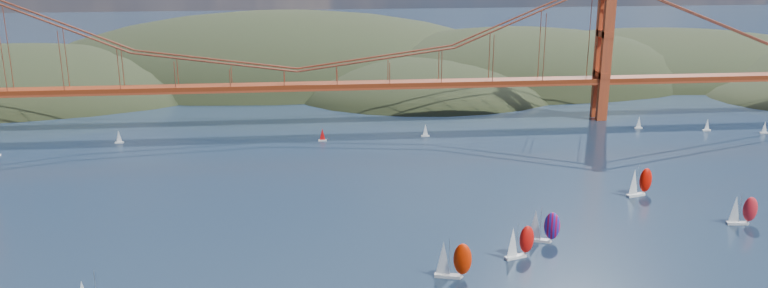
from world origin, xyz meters
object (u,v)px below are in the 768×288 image
at_px(racer_0, 452,259).
at_px(racer_3, 640,181).
at_px(racer_2, 742,210).
at_px(racer_rwb, 543,226).
at_px(racer_1, 519,241).

xyz_separation_m(racer_0, racer_3, (63.21, 45.98, -0.10)).
height_order(racer_2, racer_rwb, racer_rwb).
xyz_separation_m(racer_0, racer_rwb, (25.76, 16.96, -0.17)).
xyz_separation_m(racer_1, racer_2, (62.99, 13.93, -0.03)).
bearing_deg(racer_3, racer_2, -68.85).
height_order(racer_0, racer_2, racer_0).
relative_size(racer_1, racer_3, 0.95).
bearing_deg(racer_1, racer_rwb, 26.45).
xyz_separation_m(racer_1, racer_3, (45.71, 37.31, 0.23)).
xyz_separation_m(racer_2, racer_rwb, (-54.72, -5.63, 0.19)).
bearing_deg(racer_2, racer_0, -157.62).
height_order(racer_0, racer_3, racer_0).
xyz_separation_m(racer_2, racer_3, (-17.28, 23.38, 0.26)).
xyz_separation_m(racer_3, racer_rwb, (-37.45, -29.02, -0.07)).
bearing_deg(racer_2, racer_rwb, -167.42).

